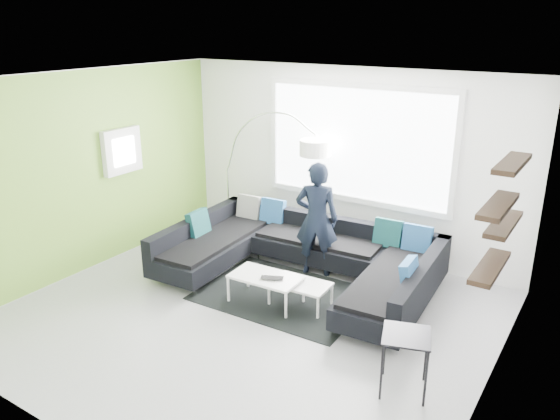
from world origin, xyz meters
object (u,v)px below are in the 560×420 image
Objects in this scene: arc_lamp at (228,170)px; side_table at (404,362)px; person at (317,219)px; laptop at (272,280)px; sectional_sofa at (298,260)px; coffee_table at (283,291)px.

side_table is at bearing -24.24° from arc_lamp.
person reaches higher than laptop.
arc_lamp reaches higher than sectional_sofa.
person is at bearing 137.70° from side_table.
coffee_table is 3.43× the size of laptop.
arc_lamp is at bearing 148.47° from side_table.
arc_lamp is 1.30× the size of person.
laptop is at bearing -33.96° from arc_lamp.
arc_lamp is (-2.19, 1.71, 0.87)m from coffee_table.
side_table is 2.07m from laptop.
coffee_table is at bearing -79.12° from sectional_sofa.
coffee_table is at bearing 74.18° from person.
person is 1.24m from laptop.
arc_lamp is 6.40× the size of laptop.
laptop is (-1.96, 0.65, 0.08)m from side_table.
coffee_table is at bearing -30.67° from arc_lamp.
side_table is at bearing -38.18° from sectional_sofa.
side_table is (1.90, -0.80, 0.12)m from coffee_table.
sectional_sofa is 0.78m from laptop.
arc_lamp is at bearing 139.08° from coffee_table.
person is at bearing 77.54° from sectional_sofa.
laptop is at bearing 70.09° from person.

